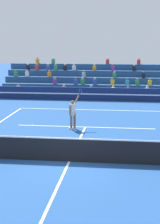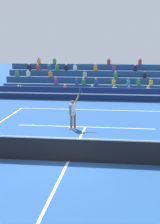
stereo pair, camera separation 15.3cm
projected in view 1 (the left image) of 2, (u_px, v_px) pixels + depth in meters
The scene contains 7 objects.
ground_plane at pixel (69, 162), 16.11m from camera, with size 120.00×120.00×0.00m, color navy.
court_lines at pixel (69, 162), 16.11m from camera, with size 11.10×23.90×0.01m.
tennis_net at pixel (69, 149), 16.01m from camera, with size 12.00×0.10×1.10m.
sponsor_banner_wall at pixel (98, 94), 31.81m from camera, with size 18.00×0.26×1.10m.
bleacher_stand at pixel (101, 83), 35.41m from camera, with size 17.97×4.75×3.38m.
tennis_player at pixel (73, 113), 21.65m from camera, with size 0.74×1.12×2.36m.
tennis_ball at pixel (33, 125), 22.80m from camera, with size 0.07×0.07×0.07m, color #C6DB33.
Camera 1 is at (2.33, -15.22, 5.24)m, focal length 60.00 mm.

